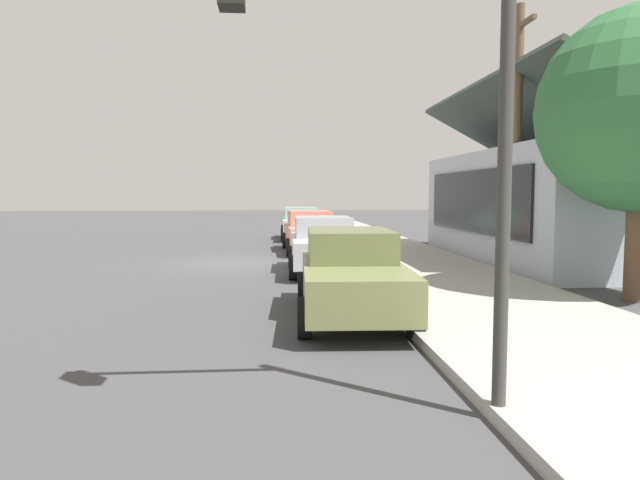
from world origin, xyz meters
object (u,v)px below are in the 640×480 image
object	(u,v)px
car_coral	(310,231)
traffic_light_main	(398,63)
car_seafoam	(301,223)
fire_hydrant_red	(389,266)
car_olive	(351,273)
car_silver	(324,244)
utility_pole_wooden	(517,134)

from	to	relation	value
car_coral	traffic_light_main	bearing A→B (deg)	-2.50
traffic_light_main	car_seafoam	bearing A→B (deg)	179.58
car_coral	fire_hydrant_red	xyz separation A→B (m)	(8.51, 1.42, -0.32)
car_seafoam	traffic_light_main	world-z (taller)	traffic_light_main
car_seafoam	car_olive	size ratio (longest dim) A/B	1.01
car_seafoam	fire_hydrant_red	size ratio (longest dim) A/B	6.69
car_coral	car_silver	size ratio (longest dim) A/B	1.11
car_olive	car_seafoam	bearing A→B (deg)	-177.31
fire_hydrant_red	utility_pole_wooden	bearing A→B (deg)	115.90
car_coral	car_silver	distance (m)	5.94
car_silver	car_coral	bearing A→B (deg)	-178.73
car_silver	utility_pole_wooden	size ratio (longest dim) A/B	0.59
car_silver	traffic_light_main	xyz separation A→B (m)	(10.95, -0.25, 2.68)
fire_hydrant_red	car_olive	bearing A→B (deg)	-22.27
car_coral	car_olive	bearing A→B (deg)	-1.70
car_seafoam	car_silver	size ratio (longest dim) A/B	1.07
car_coral	car_silver	world-z (taller)	same
utility_pole_wooden	fire_hydrant_red	world-z (taller)	utility_pole_wooden
car_seafoam	car_silver	bearing A→B (deg)	1.50
car_seafoam	car_olive	xyz separation A→B (m)	(18.12, 0.07, -0.00)
car_olive	fire_hydrant_red	distance (m)	3.77
traffic_light_main	utility_pole_wooden	size ratio (longest dim) A/B	0.69
car_silver	car_olive	xyz separation A→B (m)	(6.04, -0.01, 0.00)
car_silver	car_olive	size ratio (longest dim) A/B	0.94
car_coral	car_olive	distance (m)	11.98
car_olive	car_coral	bearing A→B (deg)	-177.52
car_coral	car_olive	xyz separation A→B (m)	(11.98, -0.00, -0.00)
fire_hydrant_red	traffic_light_main	bearing A→B (deg)	-11.19
car_olive	utility_pole_wooden	xyz separation A→B (m)	(-5.42, 5.42, 3.11)
car_olive	fire_hydrant_red	xyz separation A→B (m)	(-3.48, 1.42, -0.32)
car_seafoam	car_olive	bearing A→B (deg)	1.33
traffic_light_main	utility_pole_wooden	xyz separation A→B (m)	(-10.33, 5.66, 0.44)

